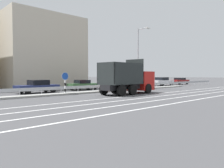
% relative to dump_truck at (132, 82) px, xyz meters
% --- Properties ---
extents(ground_plane, '(320.00, 320.00, 0.00)m').
position_rel_dump_truck_xyz_m(ground_plane, '(-1.64, 1.94, -1.26)').
color(ground_plane, '#424244').
extents(lane_strip_0, '(63.75, 0.16, 0.01)m').
position_rel_dump_truck_xyz_m(lane_strip_0, '(-0.81, -1.86, -1.26)').
color(lane_strip_0, silver).
rests_on(lane_strip_0, ground_plane).
extents(lane_strip_1, '(63.75, 0.16, 0.01)m').
position_rel_dump_truck_xyz_m(lane_strip_1, '(-0.81, -3.73, -1.26)').
color(lane_strip_1, silver).
rests_on(lane_strip_1, ground_plane).
extents(lane_strip_2, '(63.75, 0.16, 0.01)m').
position_rel_dump_truck_xyz_m(lane_strip_2, '(-0.81, -5.54, -1.26)').
color(lane_strip_2, silver).
rests_on(lane_strip_2, ground_plane).
extents(lane_strip_3, '(63.75, 0.16, 0.01)m').
position_rel_dump_truck_xyz_m(lane_strip_3, '(-0.81, -7.40, -1.26)').
color(lane_strip_3, silver).
rests_on(lane_strip_3, ground_plane).
extents(median_island, '(35.06, 1.10, 0.18)m').
position_rel_dump_truck_xyz_m(median_island, '(-1.64, 3.59, -1.17)').
color(median_island, gray).
rests_on(median_island, ground_plane).
extents(median_guardrail, '(63.75, 0.09, 0.78)m').
position_rel_dump_truck_xyz_m(median_guardrail, '(-1.64, 4.60, -0.69)').
color(median_guardrail, '#9EA0A5').
rests_on(median_guardrail, ground_plane).
extents(dump_truck, '(6.93, 3.04, 3.65)m').
position_rel_dump_truck_xyz_m(dump_truck, '(0.00, 0.00, 0.00)').
color(dump_truck, red).
rests_on(dump_truck, ground_plane).
extents(median_road_sign, '(0.77, 0.16, 2.24)m').
position_rel_dump_truck_xyz_m(median_road_sign, '(-5.97, 3.59, -0.07)').
color(median_road_sign, white).
rests_on(median_road_sign, ground_plane).
extents(street_lamp_1, '(0.70, 1.82, 8.23)m').
position_rel_dump_truck_xyz_m(street_lamp_1, '(5.32, 3.56, 3.28)').
color(street_lamp_1, '#ADADB2').
rests_on(street_lamp_1, ground_plane).
extents(parked_car_3, '(4.71, 1.98, 1.43)m').
position_rel_dump_truck_xyz_m(parked_car_3, '(-6.99, 7.64, -0.55)').
color(parked_car_3, navy).
rests_on(parked_car_3, ground_plane).
extents(parked_car_4, '(4.00, 2.08, 1.34)m').
position_rel_dump_truck_xyz_m(parked_car_4, '(-0.69, 7.98, -0.58)').
color(parked_car_4, '#335B33').
rests_on(parked_car_4, ground_plane).
extents(parked_car_5, '(4.24, 2.13, 1.25)m').
position_rel_dump_truck_xyz_m(parked_car_5, '(5.21, 7.85, -0.62)').
color(parked_car_5, gray).
rests_on(parked_car_5, ground_plane).
extents(parked_car_6, '(4.96, 2.03, 1.66)m').
position_rel_dump_truck_xyz_m(parked_car_6, '(11.50, 8.29, -0.45)').
color(parked_car_6, black).
rests_on(parked_car_6, ground_plane).
extents(parked_car_7, '(4.81, 2.26, 1.54)m').
position_rel_dump_truck_xyz_m(parked_car_7, '(17.37, 7.88, -0.49)').
color(parked_car_7, silver).
rests_on(parked_car_7, ground_plane).
extents(parked_car_8, '(4.61, 2.15, 1.39)m').
position_rel_dump_truck_xyz_m(parked_car_8, '(24.18, 8.17, -0.54)').
color(parked_car_8, maroon).
rests_on(parked_car_8, ground_plane).
extents(background_building_1, '(11.41, 15.40, 10.80)m').
position_rel_dump_truck_xyz_m(background_building_1, '(-2.23, 20.04, 4.13)').
color(background_building_1, beige).
rests_on(background_building_1, ground_plane).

